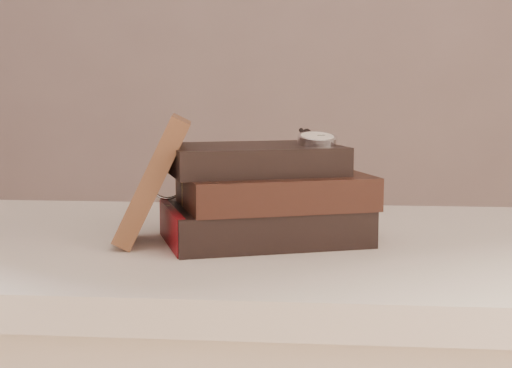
{
  "coord_description": "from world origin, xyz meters",
  "views": [
    {
      "loc": [
        0.16,
        -0.65,
        0.95
      ],
      "look_at": [
        0.07,
        0.34,
        0.82
      ],
      "focal_mm": 53.91,
      "sensor_mm": 36.0,
      "label": 1
    }
  ],
  "objects": [
    {
      "name": "book_stack",
      "position": [
        0.08,
        0.34,
        0.81
      ],
      "size": [
        0.3,
        0.25,
        0.13
      ],
      "color": "black",
      "rests_on": "table"
    },
    {
      "name": "eyeglasses",
      "position": [
        -0.03,
        0.39,
        0.82
      ],
      "size": [
        0.14,
        0.15,
        0.05
      ],
      "color": "silver",
      "rests_on": "book_stack"
    },
    {
      "name": "pocket_watch",
      "position": [
        0.15,
        0.35,
        0.88
      ],
      "size": [
        0.07,
        0.16,
        0.02
      ],
      "color": "silver",
      "rests_on": "book_stack"
    },
    {
      "name": "journal",
      "position": [
        -0.06,
        0.31,
        0.83
      ],
      "size": [
        0.12,
        0.12,
        0.17
      ],
      "primitive_type": "cube",
      "rotation": [
        0.0,
        0.46,
        0.17
      ],
      "color": "#472A1B",
      "rests_on": "table"
    },
    {
      "name": "table",
      "position": [
        0.0,
        0.35,
        0.66
      ],
      "size": [
        1.0,
        0.6,
        0.75
      ],
      "color": "silver",
      "rests_on": "ground"
    }
  ]
}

